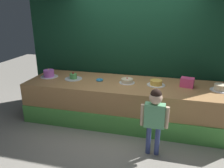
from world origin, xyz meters
TOP-DOWN VIEW (x-y plane):
  - ground_plane at (0.00, 0.00)m, footprint 12.00×12.00m
  - stage_platform at (0.00, 0.56)m, footprint 3.89×1.15m
  - curtain_backdrop at (0.00, 1.23)m, footprint 4.66×0.08m
  - child_figure at (0.60, -0.41)m, footprint 0.41×0.19m
  - pink_box at (1.10, 0.65)m, footprint 0.26×0.22m
  - donut at (-0.55, 0.58)m, footprint 0.14×0.14m
  - cake_far_left at (-1.65, 0.58)m, footprint 0.36×0.36m
  - cake_left at (-1.10, 0.57)m, footprint 0.35×0.35m
  - cake_center at (0.00, 0.60)m, footprint 0.30×0.30m
  - cake_right at (0.55, 0.60)m, footprint 0.34×0.34m
  - cake_far_right at (1.65, 0.59)m, footprint 0.33×0.33m

SIDE VIEW (x-z plane):
  - ground_plane at x=0.00m, z-range 0.00..0.00m
  - stage_platform at x=0.00m, z-range 0.00..0.78m
  - child_figure at x=0.60m, z-range 0.16..1.22m
  - donut at x=-0.55m, z-range 0.78..0.82m
  - cake_center at x=0.00m, z-range 0.76..0.87m
  - cake_left at x=-1.10m, z-range 0.75..0.89m
  - cake_right at x=0.55m, z-range 0.77..0.87m
  - cake_far_right at x=1.65m, z-range 0.77..0.89m
  - cake_far_left at x=-1.65m, z-range 0.75..0.94m
  - pink_box at x=1.10m, z-range 0.78..0.94m
  - curtain_backdrop at x=0.00m, z-range 0.00..3.14m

